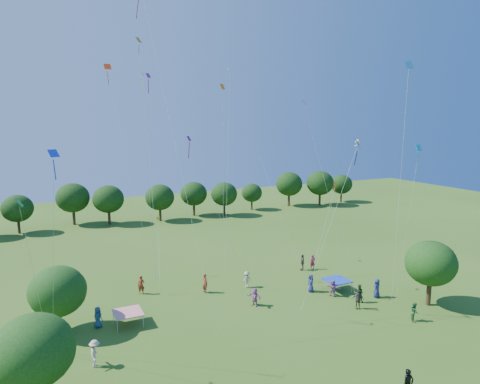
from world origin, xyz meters
name	(u,v)px	position (x,y,z in m)	size (l,w,h in m)	color
near_tree_west	(33,351)	(-14.13, 10.60, 3.63)	(4.48, 4.48, 5.65)	#422B19
near_tree_north	(58,291)	(-12.56, 19.93, 3.34)	(4.29, 4.29, 5.27)	#422B19
near_tree_east	(431,263)	(17.30, 11.49, 3.84)	(4.38, 4.38, 5.83)	#422B19
treeline	(121,198)	(-1.73, 55.43, 4.09)	(88.01, 8.77, 6.77)	#422B19
tent_red_stripe	(128,313)	(-7.57, 18.95, 1.04)	(2.20, 2.20, 1.10)	red
tent_blue	(337,280)	(11.98, 17.59, 1.04)	(2.20, 2.20, 1.10)	#1C3FB6
man_in_black	(408,384)	(5.46, 2.54, 0.93)	(0.69, 0.45, 1.86)	black
crowd_person_0	(98,317)	(-9.80, 19.53, 0.84)	(0.83, 0.45, 1.68)	navy
crowd_person_1	(313,262)	(13.41, 23.67, 0.83)	(0.62, 0.40, 1.65)	maroon
crowd_person_2	(414,312)	(13.73, 9.75, 0.77)	(0.76, 0.41, 1.55)	#296030
crowd_person_3	(95,354)	(-10.69, 13.84, 0.93)	(1.22, 0.55, 1.86)	beige
crowd_person_4	(358,299)	(11.10, 13.52, 0.85)	(1.00, 0.45, 1.71)	#453D37
crowd_person_5	(255,297)	(3.25, 17.87, 0.82)	(1.53, 0.55, 1.64)	#A7619B
crowd_person_6	(311,283)	(9.56, 18.41, 0.86)	(0.85, 0.46, 1.73)	navy
crowd_person_7	(141,285)	(-5.26, 24.76, 0.89)	(0.66, 0.43, 1.78)	maroon
crowd_person_8	(39,307)	(-13.98, 23.69, 0.80)	(0.79, 0.43, 1.60)	#2C5E28
crowd_person_9	(247,279)	(4.51, 22.08, 0.80)	(1.05, 0.47, 1.60)	#B1A38E
crowd_person_10	(302,262)	(12.22, 23.92, 0.89)	(1.05, 0.48, 1.78)	#453B37
crowd_person_11	(333,288)	(10.80, 16.67, 0.79)	(1.47, 0.52, 1.57)	#995A9B
crowd_person_12	(377,288)	(14.35, 14.72, 0.89)	(0.87, 0.47, 1.77)	navy
crowd_person_13	(205,283)	(0.32, 22.53, 0.94)	(0.70, 0.45, 1.88)	maroon
crowd_person_14	(359,293)	(12.11, 14.59, 0.84)	(0.82, 0.45, 1.67)	#2B5825
pirate_kite	(356,146)	(10.97, 14.50, 14.05)	(6.96, 2.33, 13.54)	black
red_high_kite	(153,44)	(-4.90, 18.92, 21.81)	(2.99, 8.77, 26.34)	red
small_kite_0	(117,110)	(-6.18, 28.42, 17.20)	(2.88, 5.67, 20.27)	red
small_kite_1	(268,179)	(10.10, 28.00, 9.70)	(2.12, 5.29, 10.85)	orange
small_kite_2	(158,230)	(-2.64, 28.05, 5.14)	(1.50, 5.19, 5.04)	yellow
small_kite_3	(324,176)	(5.27, 11.10, 12.23)	(6.66, 1.31, 16.26)	green
small_kite_4	(405,115)	(13.26, 11.54, 16.61)	(1.42, 1.21, 19.47)	blue
small_kite_5	(150,139)	(-4.57, 21.99, 14.65)	(0.88, 2.60, 18.65)	#A61B9B
small_kite_6	(147,132)	(-3.93, 26.07, 15.16)	(0.54, 3.21, 19.40)	white
small_kite_7	(414,181)	(12.97, 9.98, 11.59)	(0.56, 1.29, 13.07)	#0D99C7
small_kite_8	(331,202)	(14.30, 22.01, 7.74)	(3.68, 1.48, 8.47)	red
small_kite_9	(223,134)	(2.40, 22.87, 14.94)	(0.62, 1.05, 18.22)	orange
small_kite_10	(143,102)	(-4.63, 24.11, 17.78)	(1.07, 0.65, 21.93)	orange
small_kite_11	(24,224)	(-14.25, 14.15, 10.00)	(1.11, 3.39, 10.41)	#198A1B
small_kite_12	(54,191)	(-12.47, 14.41, 11.87)	(1.13, 3.14, 13.13)	blue
small_kite_13	(206,182)	(-1.40, 17.38, 11.37)	(5.73, 0.45, 13.71)	#881689
small_kite_14	(228,126)	(4.54, 26.45, 15.64)	(3.36, 5.74, 20.38)	white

